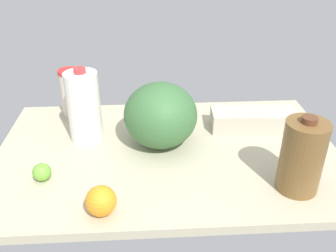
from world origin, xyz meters
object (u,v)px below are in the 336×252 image
(milk_jug, at_px, (84,107))
(egg_carton, at_px, (254,120))
(chocolate_milk_jug, at_px, (302,156))
(orange_by_jug, at_px, (101,201))
(watermelon, at_px, (161,115))
(lime_beside_bowl, at_px, (42,172))
(tumbler_cup, at_px, (71,93))

(milk_jug, height_order, egg_carton, milk_jug)
(chocolate_milk_jug, bearing_deg, orange_by_jug, 7.59)
(watermelon, height_order, egg_carton, watermelon)
(milk_jug, height_order, watermelon, milk_jug)
(watermelon, relative_size, chocolate_milk_jug, 1.06)
(chocolate_milk_jug, bearing_deg, milk_jug, -26.34)
(watermelon, height_order, lime_beside_bowl, watermelon)
(watermelon, height_order, chocolate_milk_jug, chocolate_milk_jug)
(tumbler_cup, xyz_separation_m, lime_beside_bowl, (0.03, 0.44, -0.07))
(milk_jug, distance_m, orange_by_jug, 0.43)
(watermelon, relative_size, egg_carton, 0.78)
(watermelon, relative_size, lime_beside_bowl, 4.50)
(watermelon, height_order, tumbler_cup, watermelon)
(chocolate_milk_jug, bearing_deg, watermelon, -35.06)
(watermelon, distance_m, orange_by_jug, 0.41)
(orange_by_jug, bearing_deg, egg_carton, -140.63)
(chocolate_milk_jug, relative_size, orange_by_jug, 2.81)
(watermelon, bearing_deg, lime_beside_bowl, 27.07)
(tumbler_cup, distance_m, lime_beside_bowl, 0.44)
(egg_carton, bearing_deg, milk_jug, 6.28)
(milk_jug, xyz_separation_m, lime_beside_bowl, (0.11, 0.24, -0.10))
(chocolate_milk_jug, height_order, lime_beside_bowl, chocolate_milk_jug)
(milk_jug, relative_size, watermelon, 1.07)
(tumbler_cup, distance_m, egg_carton, 0.73)
(milk_jug, bearing_deg, watermelon, 169.24)
(orange_by_jug, xyz_separation_m, lime_beside_bowl, (0.20, -0.16, -0.01))
(milk_jug, relative_size, egg_carton, 0.84)
(orange_by_jug, bearing_deg, chocolate_milk_jug, -172.41)
(egg_carton, bearing_deg, orange_by_jug, 42.24)
(tumbler_cup, distance_m, orange_by_jug, 0.63)
(chocolate_milk_jug, distance_m, lime_beside_bowl, 0.79)
(tumbler_cup, relative_size, chocolate_milk_jug, 0.81)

